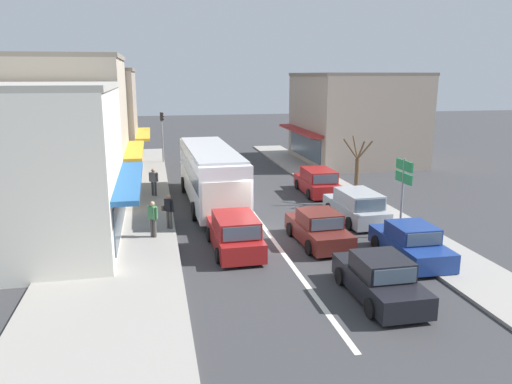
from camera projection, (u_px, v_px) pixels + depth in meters
name	position (u px, v px, depth m)	size (l,w,h in m)	color
ground_plane	(271.00, 237.00, 22.61)	(140.00, 140.00, 0.00)	#353538
lane_centre_line	(253.00, 213.00, 26.43)	(0.20, 28.00, 0.01)	silver
sidewalk_left	(123.00, 209.00, 26.98)	(5.20, 44.00, 0.14)	gray
kerb_right	(349.00, 198.00, 29.54)	(2.80, 44.00, 0.12)	gray
shopfront_corner_near	(27.00, 168.00, 20.61)	(8.24, 9.01, 6.83)	silver
shopfront_mid_block	(62.00, 128.00, 29.00)	(8.16, 8.22, 8.25)	#B2A38E
shopfront_far_end	(82.00, 121.00, 37.27)	(8.96, 8.31, 7.61)	gray
building_right_far	(355.00, 118.00, 41.44)	(9.65, 10.18, 7.29)	gray
city_bus	(211.00, 172.00, 27.79)	(2.91, 10.91, 3.23)	silver
wagon_queue_far_back	(235.00, 234.00, 20.64)	(1.99, 4.53, 1.58)	maroon
sedan_behind_bus_mid	(318.00, 229.00, 21.55)	(2.03, 4.27, 1.47)	#561E19
sedan_queue_gap_filler	(380.00, 279.00, 16.27)	(1.91, 4.21, 1.47)	black
parked_sedan_kerb_front	(411.00, 244.00, 19.69)	(1.95, 4.23, 1.47)	navy
parked_wagon_kerb_second	(356.00, 207.00, 24.82)	(2.02, 4.54, 1.58)	#9EA3A8
parked_wagon_kerb_third	(317.00, 182.00, 30.53)	(2.02, 4.54, 1.58)	maroon
traffic_light_downstreet	(162.00, 129.00, 40.46)	(0.33, 0.24, 4.20)	gray
directional_road_sign	(404.00, 179.00, 21.91)	(0.10, 1.40, 3.60)	gray
street_tree_right	(357.00, 173.00, 27.73)	(1.76, 1.64, 3.82)	brown
pedestrian_with_handbag_near	(169.00, 209.00, 23.16)	(0.56, 0.55, 1.63)	#4C4742
pedestrian_browsing_midblock	(153.00, 217.00, 21.94)	(0.43, 0.43, 1.63)	#4C4742
pedestrian_far_walker	(154.00, 180.00, 29.50)	(0.54, 0.34, 1.63)	#333338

